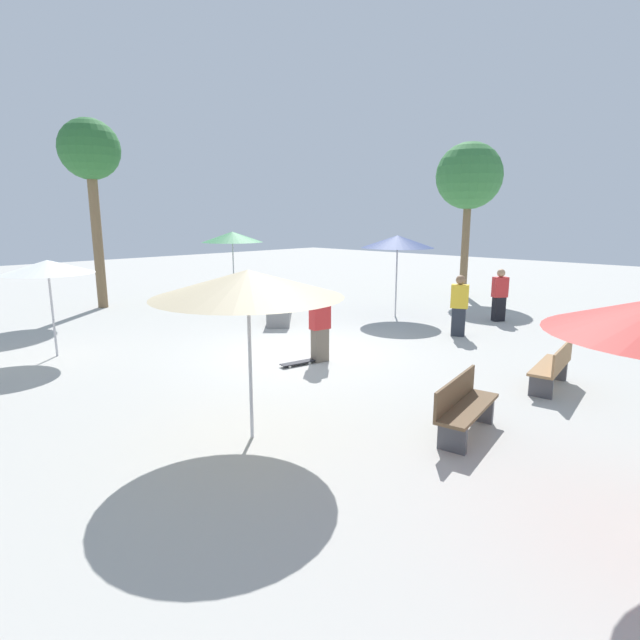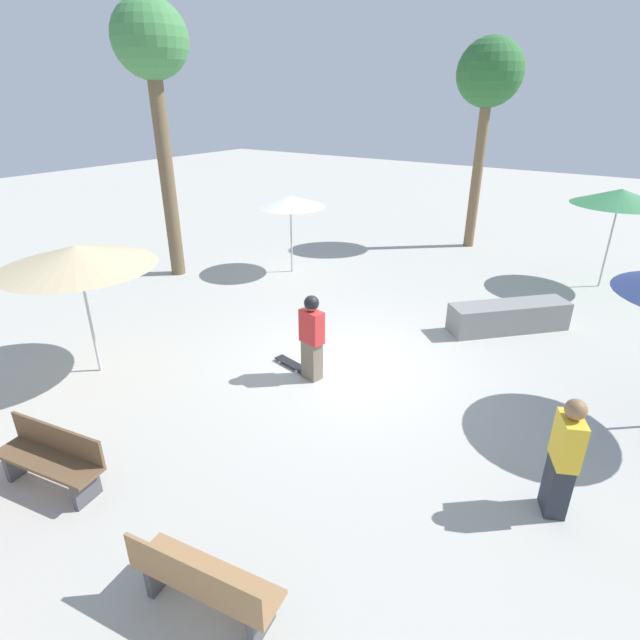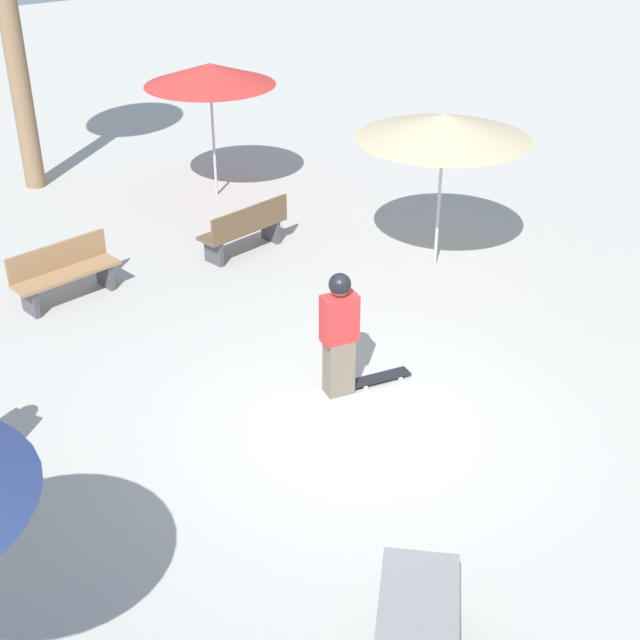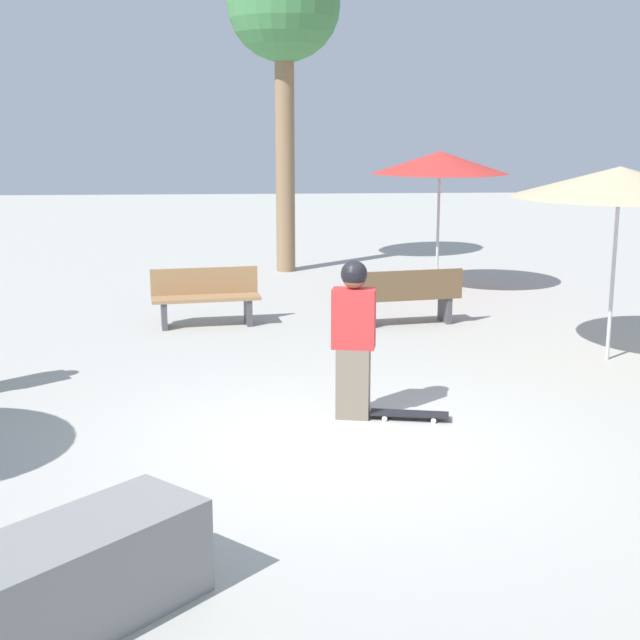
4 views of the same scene
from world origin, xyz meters
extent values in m
plane|color=#B2AFA8|center=(0.00, 0.00, 0.00)|extent=(60.00, 60.00, 0.00)
cube|color=#726656|center=(0.22, 0.73, 0.37)|extent=(0.38, 0.30, 0.74)
cube|color=red|center=(0.22, 0.73, 1.04)|extent=(0.47, 0.32, 0.61)
sphere|color=#8C6647|center=(0.22, 0.73, 1.47)|extent=(0.24, 0.24, 0.24)
sphere|color=black|center=(0.22, 0.73, 1.50)|extent=(0.27, 0.27, 0.27)
cube|color=black|center=(0.79, 0.61, 0.06)|extent=(0.82, 0.36, 0.02)
cylinder|color=silver|center=(1.05, 0.65, 0.03)|extent=(0.06, 0.04, 0.05)
cylinder|color=silver|center=(1.02, 0.48, 0.03)|extent=(0.06, 0.04, 0.05)
cylinder|color=silver|center=(0.57, 0.75, 0.03)|extent=(0.06, 0.04, 0.05)
cylinder|color=silver|center=(0.53, 0.58, 0.03)|extent=(0.06, 0.04, 0.05)
cube|color=#47474C|center=(0.86, 4.88, 0.20)|extent=(0.15, 0.40, 0.40)
cube|color=#47474C|center=(2.09, 5.10, 0.20)|extent=(0.15, 0.40, 0.40)
cube|color=brown|center=(1.47, 4.99, 0.42)|extent=(1.65, 0.71, 0.05)
cube|color=brown|center=(1.51, 4.79, 0.65)|extent=(1.58, 0.32, 0.40)
cube|color=#47474C|center=(-0.90, 5.14, 0.20)|extent=(0.14, 0.40, 0.40)
cube|color=#47474C|center=(-2.14, 4.96, 0.20)|extent=(0.14, 0.40, 0.40)
cube|color=#9E754C|center=(-1.52, 5.05, 0.42)|extent=(1.65, 0.67, 0.05)
cube|color=#9E754C|center=(-1.55, 5.25, 0.65)|extent=(1.59, 0.27, 0.40)
cylinder|color=#B7B7BC|center=(3.72, 2.78, 1.16)|extent=(0.05, 0.05, 2.32)
cone|color=#C6B289|center=(3.72, 2.78, 2.26)|extent=(2.66, 2.66, 0.38)
cylinder|color=#B7B7BC|center=(2.44, 7.52, 1.18)|extent=(0.05, 0.05, 2.35)
cone|color=red|center=(2.44, 7.52, 2.29)|extent=(2.38, 2.38, 0.39)
cylinder|color=#896B4C|center=(-0.18, 10.03, 2.43)|extent=(0.38, 0.38, 4.87)
sphere|color=#428447|center=(-0.18, 10.03, 5.20)|extent=(2.19, 2.19, 2.19)
camera|label=1|loc=(7.87, 8.25, 3.15)|focal=28.00mm
camera|label=2|loc=(-4.39, 7.27, 4.81)|focal=28.00mm
camera|label=3|loc=(-5.42, -6.62, 6.17)|focal=50.00mm
camera|label=4|loc=(-0.71, -7.99, 2.98)|focal=50.00mm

